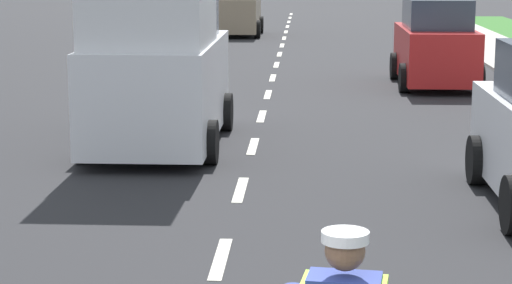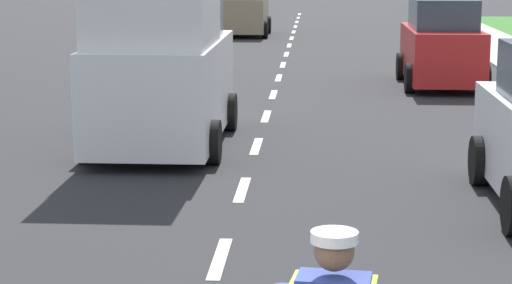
# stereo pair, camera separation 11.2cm
# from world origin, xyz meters

# --- Properties ---
(ground_plane) EXTENTS (96.00, 96.00, 0.00)m
(ground_plane) POSITION_xyz_m (0.00, 21.00, 0.00)
(ground_plane) COLOR #28282B
(lane_center_line) EXTENTS (0.14, 46.40, 0.01)m
(lane_center_line) POSITION_xyz_m (0.00, 25.20, 0.00)
(lane_center_line) COLOR silver
(lane_center_line) RESTS_ON ground
(delivery_truck) EXTENTS (2.16, 4.60, 3.54)m
(delivery_truck) POSITION_xyz_m (-1.54, 11.53, 1.61)
(delivery_truck) COLOR silver
(delivery_truck) RESTS_ON ground
(car_oncoming_third) EXTENTS (2.04, 3.85, 2.17)m
(car_oncoming_third) POSITION_xyz_m (-1.93, 33.93, 1.01)
(car_oncoming_third) COLOR gray
(car_oncoming_third) RESTS_ON ground
(car_parked_far) EXTENTS (1.90, 3.90, 2.10)m
(car_parked_far) POSITION_xyz_m (3.96, 19.42, 0.97)
(car_parked_far) COLOR red
(car_parked_far) RESTS_ON ground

